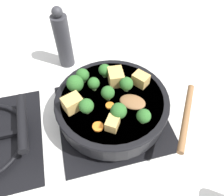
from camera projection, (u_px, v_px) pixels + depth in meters
name	position (u px, v px, depth m)	size (l,w,h in m)	color
ground_plane	(112.00, 117.00, 0.65)	(2.40, 2.40, 0.00)	silver
front_burner_grate	(112.00, 114.00, 0.64)	(0.31, 0.31, 0.03)	black
skillet_pan	(111.00, 104.00, 0.60)	(0.31, 0.41, 0.06)	black
wooden_spoon	(161.00, 109.00, 0.55)	(0.20, 0.22, 0.02)	brown
tofu_cube_center_large	(112.00, 123.00, 0.51)	(0.04, 0.03, 0.03)	tan
tofu_cube_near_handle	(141.00, 79.00, 0.60)	(0.04, 0.03, 0.03)	tan
tofu_cube_east_chunk	(116.00, 77.00, 0.60)	(0.05, 0.04, 0.04)	tan
tofu_cube_west_chunk	(73.00, 103.00, 0.55)	(0.05, 0.04, 0.04)	tan
broccoli_floret_near_spoon	(86.00, 106.00, 0.53)	(0.04, 0.04, 0.04)	#709956
broccoli_floret_center_top	(126.00, 84.00, 0.58)	(0.04, 0.04, 0.04)	#709956
broccoli_floret_east_rim	(108.00, 93.00, 0.56)	(0.04, 0.04, 0.04)	#709956
broccoli_floret_west_rim	(83.00, 75.00, 0.60)	(0.04, 0.04, 0.04)	#709956
broccoli_floret_north_edge	(94.00, 83.00, 0.58)	(0.03, 0.03, 0.04)	#709956
broccoli_floret_south_cluster	(106.00, 70.00, 0.61)	(0.03, 0.03, 0.04)	#709956
broccoli_floret_mid_floret	(75.00, 84.00, 0.57)	(0.05, 0.05, 0.05)	#709956
broccoli_floret_small_inner	(144.00, 116.00, 0.51)	(0.03, 0.03, 0.04)	#709956
broccoli_floret_tall_stem	(119.00, 111.00, 0.52)	(0.04, 0.04, 0.05)	#709956
carrot_slice_orange_thin	(98.00, 127.00, 0.52)	(0.03, 0.03, 0.01)	orange
carrot_slice_near_center	(110.00, 106.00, 0.56)	(0.02, 0.02, 0.01)	orange
pepper_mill	(63.00, 40.00, 0.72)	(0.05, 0.05, 0.22)	#333338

